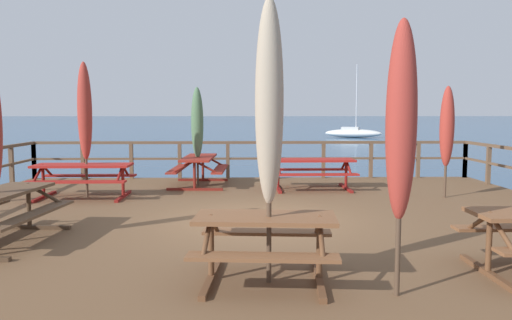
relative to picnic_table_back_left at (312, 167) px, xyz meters
name	(u,v)px	position (x,y,z in m)	size (l,w,h in m)	color
ground_plane	(257,263)	(-1.48, -3.59, -1.38)	(600.00, 600.00, 0.00)	navy
wooden_deck	(257,241)	(-1.48, -3.59, -0.97)	(12.98, 11.89, 0.82)	brown
railing_waterside_far	(252,153)	(-1.48, 2.21, 0.17)	(12.78, 0.10, 1.09)	brown
picnic_table_back_left	(312,167)	(0.00, 0.00, 0.00)	(2.10, 1.42, 0.78)	maroon
picnic_table_front_left	(199,164)	(-2.91, 0.74, 0.00)	(1.48, 2.19, 0.78)	maroon
picnic_table_back_right	(265,234)	(-1.49, -6.98, -0.01)	(1.72, 1.53, 0.78)	brown
picnic_table_front_right	(83,173)	(-5.37, -1.15, 0.00)	(2.16, 1.42, 0.78)	maroon
patio_umbrella_short_mid	(401,122)	(-0.10, -7.49, 1.28)	(0.32, 0.32, 2.91)	#4C3828
patio_umbrella_tall_front	(197,123)	(-2.94, 0.70, 1.08)	(0.32, 0.32, 2.59)	#4C3828
patio_umbrella_short_front	(447,127)	(2.86, -1.32, 1.04)	(0.32, 0.32, 2.53)	#4C3828
patio_umbrella_tall_mid_right	(269,103)	(-1.44, -7.03, 1.48)	(0.32, 0.32, 3.22)	#4C3828
patio_umbrella_tall_back_right	(85,112)	(-5.30, -1.09, 1.39)	(0.32, 0.32, 3.07)	#4C3828
sailboat_distant	(353,133)	(9.96, 41.53, -0.87)	(6.20, 3.75, 7.72)	white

